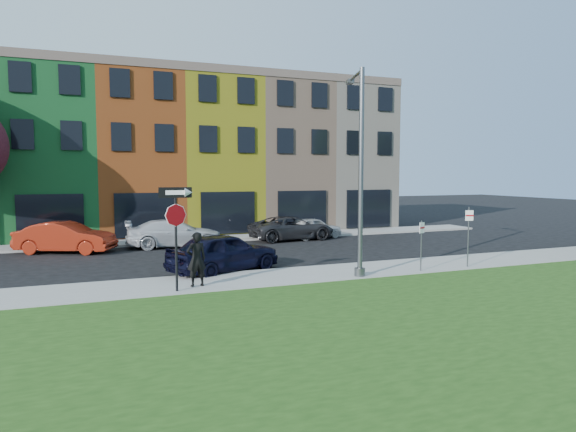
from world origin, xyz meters
name	(u,v)px	position (x,y,z in m)	size (l,w,h in m)	color
ground	(357,293)	(0.00, 0.00, 0.00)	(120.00, 120.00, 0.00)	black
sidewalk_near	(364,271)	(2.00, 3.00, 0.06)	(40.00, 3.00, 0.12)	gray
sidewalk_far	(183,240)	(-3.00, 15.00, 0.06)	(40.00, 2.40, 0.12)	gray
rowhouse_block	(173,158)	(-2.50, 21.18, 4.99)	(30.00, 10.12, 10.00)	#BEB89E
stop_sign	(176,218)	(-5.55, 1.95, 2.51)	(1.05, 0.12, 3.38)	black
man	(196,259)	(-4.81, 2.44, 1.05)	(0.72, 0.52, 1.85)	black
sedan_near	(224,252)	(-3.16, 5.13, 0.80)	(5.05, 3.53, 1.60)	black
parked_car_red	(66,237)	(-9.18, 12.81, 0.77)	(4.96, 3.41, 1.55)	maroon
parked_car_silver	(175,233)	(-3.83, 12.90, 0.74)	(5.19, 2.37, 1.47)	#BCBDC1
parked_car_dark	(292,228)	(3.12, 13.33, 0.71)	(5.24, 2.70, 1.41)	black
parked_car_white	(312,228)	(4.45, 13.35, 0.65)	(4.10, 2.48, 1.30)	silver
street_lamp	(360,172)	(1.25, 2.11, 3.97)	(1.00, 2.51, 7.63)	#4E5053
parking_sign_a	(421,239)	(3.91, 1.89, 1.37)	(0.30, 0.15, 1.98)	#4E5053
parking_sign_b	(469,230)	(6.26, 1.94, 1.63)	(0.30, 0.16, 2.45)	#4E5053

